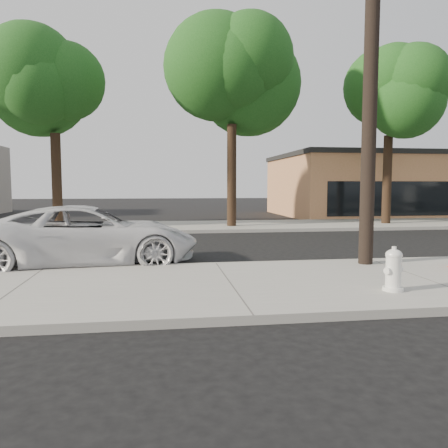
{
  "coord_description": "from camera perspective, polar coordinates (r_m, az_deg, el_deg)",
  "views": [
    {
      "loc": [
        -1.32,
        -12.61,
        2.04
      ],
      "look_at": [
        0.38,
        -0.88,
        1.0
      ],
      "focal_mm": 35.0,
      "sensor_mm": 36.0,
      "label": 1
    }
  ],
  "objects": [
    {
      "name": "ground",
      "position": [
        12.84,
        -2.24,
        -4.13
      ],
      "size": [
        120.0,
        120.0,
        0.0
      ],
      "primitive_type": "plane",
      "color": "black",
      "rests_on": "ground"
    },
    {
      "name": "near_sidewalk",
      "position": [
        8.64,
        0.78,
        -8.13
      ],
      "size": [
        90.0,
        4.4,
        0.15
      ],
      "primitive_type": "cube",
      "color": "gray",
      "rests_on": "ground"
    },
    {
      "name": "far_sidewalk",
      "position": [
        21.24,
        -4.64,
        -0.32
      ],
      "size": [
        90.0,
        5.0,
        0.15
      ],
      "primitive_type": "cube",
      "color": "gray",
      "rests_on": "ground"
    },
    {
      "name": "curb_near",
      "position": [
        10.77,
        -1.06,
        -5.5
      ],
      "size": [
        90.0,
        0.12,
        0.16
      ],
      "primitive_type": "cube",
      "color": "#9E9B93",
      "rests_on": "ground"
    },
    {
      "name": "building_main",
      "position": [
        33.44,
        23.03,
        4.54
      ],
      "size": [
        18.0,
        10.0,
        4.0
      ],
      "primitive_type": "cube",
      "color": "#AB7547",
      "rests_on": "ground"
    },
    {
      "name": "utility_pole",
      "position": [
        11.38,
        18.62,
        18.27
      ],
      "size": [
        1.4,
        0.34,
        9.0
      ],
      "color": "black",
      "rests_on": "near_sidewalk"
    },
    {
      "name": "tree_b",
      "position": [
        21.55,
        -20.92,
        15.68
      ],
      "size": [
        4.34,
        4.2,
        8.45
      ],
      "color": "black",
      "rests_on": "far_sidewalk"
    },
    {
      "name": "tree_c",
      "position": [
        21.12,
        1.71,
        18.33
      ],
      "size": [
        4.96,
        4.8,
        9.55
      ],
      "color": "black",
      "rests_on": "far_sidewalk"
    },
    {
      "name": "tree_d",
      "position": [
        23.96,
        21.42,
        15.07
      ],
      "size": [
        4.5,
        4.35,
        8.75
      ],
      "color": "black",
      "rests_on": "far_sidewalk"
    },
    {
      "name": "police_cruiser",
      "position": [
        11.69,
        -17.28,
        -1.44
      ],
      "size": [
        5.78,
        3.1,
        1.54
      ],
      "primitive_type": "imported",
      "rotation": [
        0.0,
        0.0,
        1.67
      ],
      "color": "silver",
      "rests_on": "ground"
    },
    {
      "name": "fire_hydrant",
      "position": [
        8.47,
        21.25,
        -5.7
      ],
      "size": [
        0.41,
        0.37,
        0.76
      ],
      "rotation": [
        0.0,
        0.0,
        0.4
      ],
      "color": "white",
      "rests_on": "near_sidewalk"
    }
  ]
}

